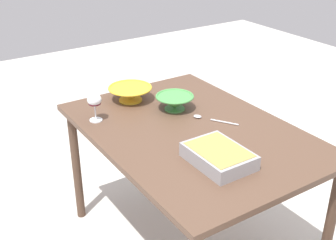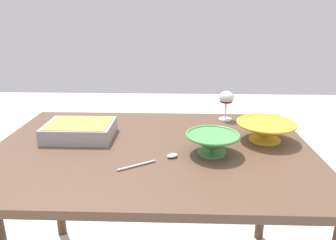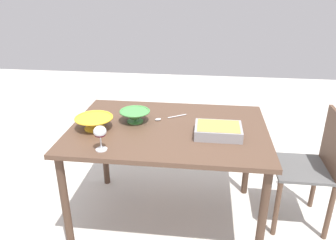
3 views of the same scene
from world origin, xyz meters
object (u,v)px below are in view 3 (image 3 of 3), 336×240
at_px(casserole_dish, 218,130).
at_px(chair, 313,165).
at_px(small_bowl, 94,122).
at_px(wine_glass, 100,133).
at_px(mixing_bowl, 135,115).
at_px(serving_spoon, 165,118).
at_px(dining_table, 169,138).

bearing_deg(casserole_dish, chair, 15.82).
relative_size(chair, casserole_dish, 2.96).
height_order(chair, small_bowl, chair).
bearing_deg(wine_glass, mixing_bowl, 75.58).
xyz_separation_m(wine_glass, mixing_bowl, (0.11, 0.42, -0.06)).
xyz_separation_m(chair, serving_spoon, (-1.05, 0.03, 0.29)).
xyz_separation_m(chair, mixing_bowl, (-1.25, -0.04, 0.33)).
relative_size(chair, serving_spoon, 3.97).
height_order(wine_glass, serving_spoon, wine_glass).
bearing_deg(casserole_dish, small_bowl, 179.57).
height_order(dining_table, chair, chair).
xyz_separation_m(dining_table, small_bowl, (-0.48, -0.08, 0.13)).
bearing_deg(serving_spoon, small_bowl, -154.01).
bearing_deg(wine_glass, serving_spoon, 58.12).
height_order(dining_table, small_bowl, small_bowl).
relative_size(mixing_bowl, serving_spoon, 0.97).
bearing_deg(small_bowl, wine_glass, -64.50).
relative_size(chair, small_bowl, 3.46).
xyz_separation_m(mixing_bowl, serving_spoon, (0.20, 0.07, -0.04)).
relative_size(dining_table, casserole_dish, 4.47).
bearing_deg(dining_table, wine_glass, -134.00).
distance_m(dining_table, casserole_dish, 0.36).
relative_size(dining_table, chair, 1.51).
relative_size(casserole_dish, mixing_bowl, 1.39).
relative_size(wine_glass, small_bowl, 0.60).
height_order(mixing_bowl, serving_spoon, mixing_bowl).
bearing_deg(serving_spoon, wine_glass, -121.88).
distance_m(dining_table, serving_spoon, 0.16).
bearing_deg(mixing_bowl, serving_spoon, 19.39).
bearing_deg(wine_glass, small_bowl, 115.50).
xyz_separation_m(mixing_bowl, small_bowl, (-0.24, -0.14, 0.00)).
relative_size(dining_table, serving_spoon, 6.00).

